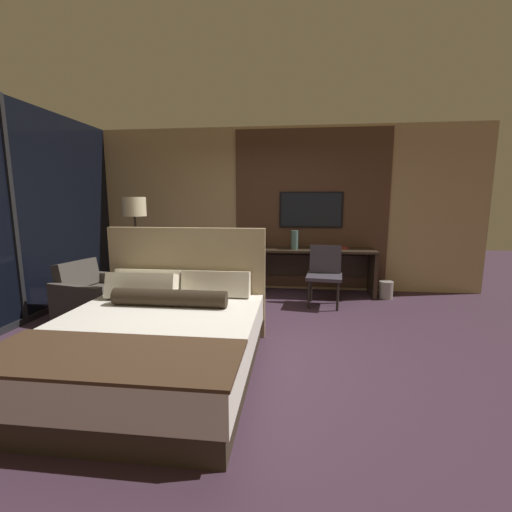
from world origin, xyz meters
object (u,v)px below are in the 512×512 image
(tv, at_px, (311,210))
(floor_lamp, at_px, (135,215))
(armchair_by_window, at_px, (96,299))
(bed, at_px, (156,338))
(book, at_px, (340,248))
(waste_bin, at_px, (386,290))
(vase_short, at_px, (259,240))
(vase_tall, at_px, (295,240))
(desk_chair, at_px, (325,270))
(desk, at_px, (310,262))

(tv, bearing_deg, floor_lamp, -157.17)
(armchair_by_window, distance_m, floor_lamp, 1.33)
(bed, distance_m, book, 3.55)
(book, xyz_separation_m, waste_bin, (0.73, -0.20, -0.64))
(vase_short, bearing_deg, vase_tall, -10.77)
(vase_short, xyz_separation_m, book, (1.35, -0.01, -0.11))
(vase_short, height_order, book, vase_short)
(desk_chair, xyz_separation_m, armchair_by_window, (-3.08, -0.99, -0.27))
(desk_chair, xyz_separation_m, waste_bin, (1.02, 0.43, -0.39))
(desk, height_order, tv, tv)
(vase_short, relative_size, book, 0.99)
(floor_lamp, bearing_deg, vase_tall, 18.36)
(floor_lamp, relative_size, vase_short, 6.31)
(armchair_by_window, height_order, vase_short, vase_short)
(armchair_by_window, bearing_deg, tv, -45.01)
(bed, xyz_separation_m, desk_chair, (1.70, 2.28, 0.21))
(vase_tall, xyz_separation_m, vase_short, (-0.60, 0.12, -0.03))
(vase_tall, bearing_deg, waste_bin, -3.37)
(tv, xyz_separation_m, vase_short, (-0.87, -0.21, -0.51))
(tv, xyz_separation_m, book, (0.48, -0.21, -0.62))
(vase_tall, distance_m, book, 0.77)
(bed, distance_m, desk_chair, 2.86)
(vase_tall, relative_size, waste_bin, 1.09)
(desk_chair, height_order, waste_bin, desk_chair)
(desk, relative_size, floor_lamp, 1.30)
(tv, relative_size, floor_lamp, 0.67)
(desk_chair, distance_m, armchair_by_window, 3.25)
(tv, relative_size, armchair_by_window, 1.10)
(desk, relative_size, tv, 1.96)
(floor_lamp, bearing_deg, book, 16.03)
(tv, distance_m, waste_bin, 1.80)
(desk_chair, bearing_deg, vase_short, 156.82)
(armchair_by_window, bearing_deg, book, -51.73)
(floor_lamp, distance_m, book, 3.28)
(floor_lamp, bearing_deg, desk, 18.57)
(tv, bearing_deg, vase_tall, -129.71)
(armchair_by_window, bearing_deg, bed, -120.54)
(floor_lamp, bearing_deg, waste_bin, 10.29)
(floor_lamp, relative_size, waste_bin, 5.76)
(tv, relative_size, desk_chair, 1.20)
(book, bearing_deg, waste_bin, -15.10)
(desk, height_order, floor_lamp, floor_lamp)
(vase_short, distance_m, book, 1.36)
(floor_lamp, bearing_deg, bed, -60.98)
(vase_tall, bearing_deg, desk, 20.36)
(desk_chair, bearing_deg, floor_lamp, -167.16)
(vase_tall, xyz_separation_m, book, (0.75, 0.11, -0.14))
(armchair_by_window, bearing_deg, desk_chair, -59.50)
(bed, distance_m, armchair_by_window, 1.89)
(floor_lamp, bearing_deg, desk_chair, 5.47)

